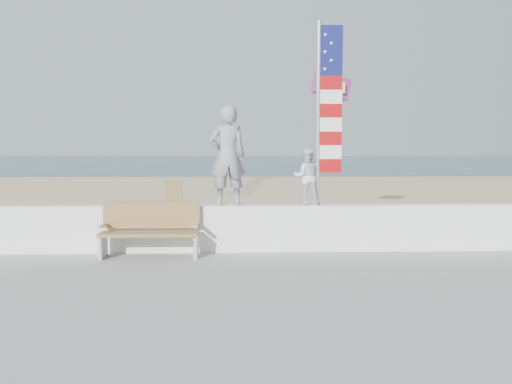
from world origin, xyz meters
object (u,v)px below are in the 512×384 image
flag (325,106)px  adult (228,156)px  bench (150,229)px  child (307,177)px

flag → adult: bearing=180.0°
flag → bench: bearing=-172.1°
child → flag: 1.40m
adult → flag: size_ratio=0.54×
child → flag: flag is taller
adult → bench: bearing=10.8°
bench → flag: 4.04m
child → bench: size_ratio=0.61×
bench → flag: flag is taller
adult → child: bearing=173.1°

